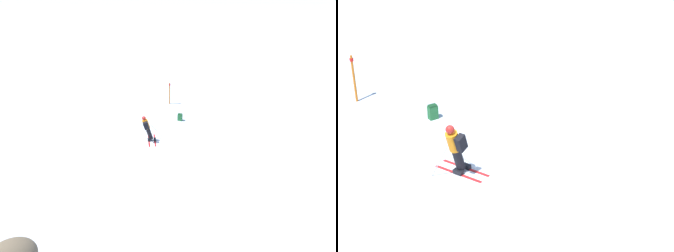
{
  "view_description": "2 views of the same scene",
  "coord_description": "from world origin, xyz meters",
  "views": [
    {
      "loc": [
        9.61,
        14.57,
        9.44
      ],
      "look_at": [
        -0.11,
        1.69,
        1.64
      ],
      "focal_mm": 35.0,
      "sensor_mm": 36.0,
      "label": 1
    },
    {
      "loc": [
        13.04,
        1.5,
        8.4
      ],
      "look_at": [
        -1.43,
        1.2,
        0.76
      ],
      "focal_mm": 60.0,
      "sensor_mm": 36.0,
      "label": 2
    }
  ],
  "objects": [
    {
      "name": "spare_backpack",
      "position": [
        -3.36,
        -1.24,
        0.24
      ],
      "size": [
        0.35,
        0.37,
        0.5
      ],
      "rotation": [
        0.0,
        0.0,
        2.18
      ],
      "color": "#236633",
      "rests_on": "ground"
    },
    {
      "name": "ground_plane",
      "position": [
        0.0,
        0.0,
        0.0
      ],
      "size": [
        300.0,
        300.0,
        0.0
      ],
      "primitive_type": "plane",
      "color": "white"
    },
    {
      "name": "skier",
      "position": [
        0.08,
        -0.11,
        0.9
      ],
      "size": [
        1.47,
        1.6,
        1.67
      ],
      "rotation": [
        0.0,
        0.0,
        -0.55
      ],
      "color": "red",
      "rests_on": "ground"
    },
    {
      "name": "trail_marker",
      "position": [
        -4.64,
        -4.1,
        0.94
      ],
      "size": [
        0.13,
        0.13,
        1.7
      ],
      "color": "orange",
      "rests_on": "ground"
    }
  ]
}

